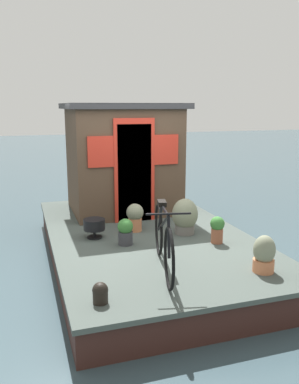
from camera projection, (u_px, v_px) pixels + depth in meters
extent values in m
plane|color=#384C54|center=(146.00, 258.00, 6.57)|extent=(60.00, 60.00, 0.00)
cube|color=#424C47|center=(146.00, 233.00, 6.48)|extent=(5.17, 3.02, 0.06)
cube|color=#381E19|center=(146.00, 247.00, 6.53)|extent=(5.07, 2.96, 0.40)
cube|color=#4C3828|center=(122.00, 160.00, 7.65)|extent=(1.64, 1.94, 1.95)
cube|color=#28282B|center=(122.00, 106.00, 7.43)|extent=(1.84, 2.14, 0.10)
cube|color=#19334C|center=(134.00, 174.00, 6.89)|extent=(0.04, 0.60, 1.70)
cube|color=red|center=(135.00, 171.00, 6.88)|extent=(0.03, 0.72, 1.80)
cube|color=red|center=(166.00, 150.00, 6.99)|extent=(0.03, 0.44, 0.52)
cube|color=red|center=(101.00, 152.00, 6.64)|extent=(0.03, 0.44, 0.52)
torus|color=black|center=(169.00, 258.00, 4.40)|extent=(0.70, 0.19, 0.71)
torus|color=black|center=(159.00, 229.00, 5.42)|extent=(0.70, 0.19, 0.71)
cylinder|color=black|center=(163.00, 224.00, 4.90)|extent=(0.97, 0.26, 0.49)
cylinder|color=black|center=(165.00, 211.00, 4.69)|extent=(0.63, 0.17, 0.07)
cylinder|color=black|center=(160.00, 218.00, 5.21)|extent=(0.36, 0.12, 0.44)
cylinder|color=black|center=(169.00, 237.00, 4.39)|extent=(0.12, 0.06, 0.46)
cube|color=black|center=(162.00, 203.00, 5.00)|extent=(0.22, 0.14, 0.06)
cylinder|color=black|center=(169.00, 214.00, 4.38)|extent=(0.14, 0.49, 0.02)
cylinder|color=#935138|center=(217.00, 236.00, 5.93)|extent=(0.18, 0.18, 0.22)
sphere|color=#387533|center=(217.00, 224.00, 5.89)|extent=(0.21, 0.21, 0.21)
cylinder|color=slate|center=(185.00, 229.00, 6.37)|extent=(0.31, 0.31, 0.14)
ellipsoid|color=gray|center=(185.00, 214.00, 6.31)|extent=(0.41, 0.41, 0.50)
cylinder|color=#C6754C|center=(135.00, 224.00, 6.49)|extent=(0.22, 0.22, 0.22)
sphere|color=gray|center=(135.00, 212.00, 6.45)|extent=(0.28, 0.28, 0.28)
cylinder|color=#C6754C|center=(263.00, 266.00, 4.89)|extent=(0.26, 0.26, 0.16)
ellipsoid|color=gray|center=(264.00, 250.00, 4.85)|extent=(0.27, 0.27, 0.36)
cylinder|color=#38383D|center=(125.00, 238.00, 5.86)|extent=(0.21, 0.21, 0.20)
sphere|color=#387533|center=(125.00, 226.00, 5.82)|extent=(0.23, 0.23, 0.23)
cylinder|color=black|center=(94.00, 224.00, 6.13)|extent=(0.33, 0.33, 0.17)
cylinder|color=black|center=(95.00, 234.00, 6.16)|extent=(0.04, 0.04, 0.13)
cylinder|color=black|center=(95.00, 237.00, 6.17)|extent=(0.23, 0.23, 0.02)
cylinder|color=black|center=(100.00, 296.00, 4.12)|extent=(0.16, 0.16, 0.14)
sphere|color=black|center=(100.00, 290.00, 4.10)|extent=(0.17, 0.17, 0.17)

